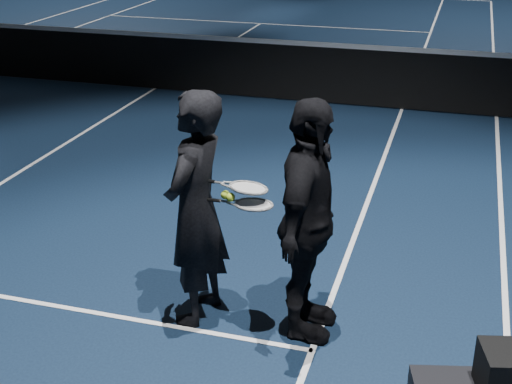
# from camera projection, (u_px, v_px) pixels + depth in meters

# --- Properties ---
(floor) EXTENTS (36.00, 36.00, 0.00)m
(floor) POSITION_uv_depth(u_px,v_px,m) (154.00, 89.00, 11.94)
(floor) COLOR black
(floor) RESTS_ON ground
(court_lines) EXTENTS (10.98, 23.78, 0.01)m
(court_lines) POSITION_uv_depth(u_px,v_px,m) (154.00, 89.00, 11.94)
(court_lines) COLOR white
(court_lines) RESTS_ON floor
(net_mesh) EXTENTS (12.80, 0.02, 0.86)m
(net_mesh) POSITION_uv_depth(u_px,v_px,m) (153.00, 63.00, 11.76)
(net_mesh) COLOR black
(net_mesh) RESTS_ON floor
(net_tape) EXTENTS (12.80, 0.03, 0.07)m
(net_tape) POSITION_uv_depth(u_px,v_px,m) (151.00, 34.00, 11.58)
(net_tape) COLOR white
(net_tape) RESTS_ON net_mesh
(player_a) EXTENTS (0.51, 0.71, 1.84)m
(player_a) POSITION_uv_depth(u_px,v_px,m) (196.00, 209.00, 5.32)
(player_a) COLOR black
(player_a) RESTS_ON floor
(player_b) EXTENTS (0.45, 1.08, 1.84)m
(player_b) POSITION_uv_depth(u_px,v_px,m) (307.00, 222.00, 5.12)
(player_b) COLOR black
(player_b) RESTS_ON floor
(racket_lower) EXTENTS (0.69, 0.24, 0.03)m
(racket_lower) POSITION_uv_depth(u_px,v_px,m) (254.00, 205.00, 5.18)
(racket_lower) COLOR black
(racket_lower) RESTS_ON player_a
(racket_upper) EXTENTS (0.70, 0.29, 0.10)m
(racket_upper) POSITION_uv_depth(u_px,v_px,m) (249.00, 188.00, 5.18)
(racket_upper) COLOR black
(racket_upper) RESTS_ON player_b
(tennis_balls) EXTENTS (0.12, 0.10, 0.12)m
(tennis_balls) POSITION_uv_depth(u_px,v_px,m) (228.00, 194.00, 5.20)
(tennis_balls) COLOR #ABC429
(tennis_balls) RESTS_ON racket_upper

